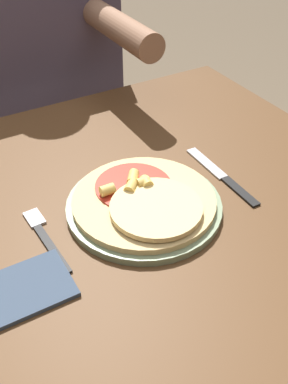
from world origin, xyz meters
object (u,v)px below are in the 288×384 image
at_px(dining_table, 145,238).
at_px(knife, 222,176).
at_px(fork, 44,235).
at_px(pizza, 145,200).
at_px(plate, 144,206).
at_px(person_diner, 49,73).

bearing_deg(dining_table, knife, -12.21).
height_order(dining_table, fork, fork).
xyz_separation_m(pizza, knife, (0.19, 0.01, -0.02)).
distance_m(dining_table, pizza, 0.16).
relative_size(pizza, knife, 1.20).
relative_size(plate, fork, 1.64).
relative_size(plate, pizza, 1.09).
distance_m(fork, knife, 0.37).
bearing_deg(fork, plate, -6.88).
distance_m(knife, person_diner, 0.70).
relative_size(fork, knife, 0.80).
bearing_deg(dining_table, person_diner, 85.79).
bearing_deg(pizza, knife, 3.26).
distance_m(fork, person_diner, 0.72).
bearing_deg(plate, person_diner, 83.97).
relative_size(knife, person_diner, 0.18).
bearing_deg(knife, person_diner, 99.28).
height_order(dining_table, knife, knife).
height_order(dining_table, plate, plate).
xyz_separation_m(dining_table, knife, (0.16, -0.03, 0.12)).
distance_m(pizza, knife, 0.19).
xyz_separation_m(fork, person_diner, (0.26, 0.67, -0.02)).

